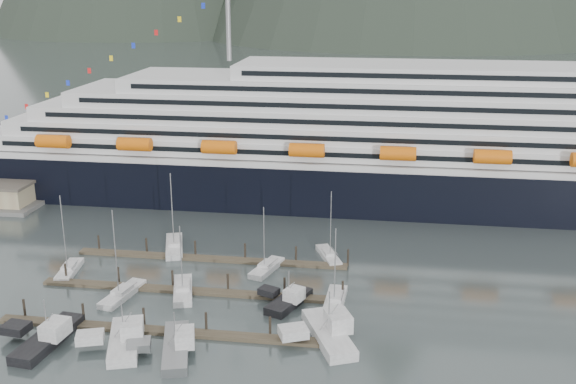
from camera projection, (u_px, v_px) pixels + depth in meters
name	position (u px, v px, depth m)	size (l,w,h in m)	color
ground	(215.00, 303.00, 102.22)	(1600.00, 1600.00, 0.00)	#465352
cruise_ship	(411.00, 149.00, 146.33)	(210.00, 30.40, 50.30)	black
dock_near	(163.00, 330.00, 93.42)	(48.18, 2.28, 3.20)	#413829
dock_mid	(190.00, 290.00, 105.70)	(48.18, 2.28, 3.20)	#413829
dock_far	(211.00, 258.00, 117.99)	(48.18, 2.28, 3.20)	#413829
sailboat_a	(69.00, 270.00, 112.72)	(3.80, 8.98, 14.27)	#B0B0B0
sailboat_b	(123.00, 294.00, 104.03)	(4.43, 10.25, 14.95)	#B0B0B0
sailboat_c	(183.00, 291.00, 105.21)	(5.58, 10.60, 12.04)	#B0B0B0
sailboat_e	(174.00, 247.00, 122.78)	(6.19, 11.65, 15.19)	#B0B0B0
sailboat_f	(267.00, 268.00, 113.55)	(5.01, 9.20, 12.00)	#B0B0B0
sailboat_g	(329.00, 256.00, 118.81)	(5.49, 9.38, 12.95)	#B0B0B0
sailboat_h	(335.00, 302.00, 101.63)	(3.17, 9.76, 13.02)	#B0B0B0
trawler_a	(47.00, 337.00, 90.53)	(9.53, 13.14, 7.05)	black
trawler_b	(123.00, 339.00, 89.79)	(9.79, 12.08, 7.48)	#B0B0B0
trawler_c	(175.00, 346.00, 88.32)	(9.60, 12.83, 6.31)	gray
trawler_d	(328.00, 333.00, 91.50)	(11.26, 13.62, 7.86)	#B0B0B0
trawler_e	(288.00, 300.00, 101.33)	(8.28, 9.89, 6.08)	black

